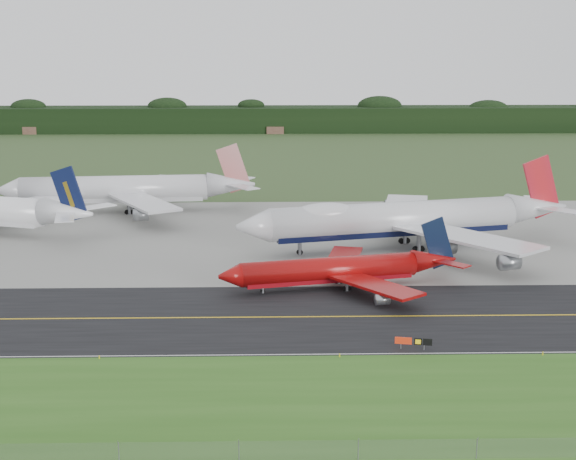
# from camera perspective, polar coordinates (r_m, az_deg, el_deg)

# --- Properties ---
(ground) EXTENTS (600.00, 600.00, 0.00)m
(ground) POSITION_cam_1_polar(r_m,az_deg,el_deg) (128.06, -0.00, -5.62)
(ground) COLOR #2D4621
(ground) RESTS_ON ground
(grass_verge) EXTENTS (400.00, 30.00, 0.01)m
(grass_verge) POSITION_cam_1_polar(r_m,az_deg,el_deg) (95.52, 0.48, -12.29)
(grass_verge) COLOR #2E5C1B
(grass_verge) RESTS_ON ground
(taxiway) EXTENTS (400.00, 32.00, 0.02)m
(taxiway) POSITION_cam_1_polar(r_m,az_deg,el_deg) (124.27, 0.04, -6.20)
(taxiway) COLOR black
(taxiway) RESTS_ON ground
(apron) EXTENTS (400.00, 78.00, 0.01)m
(apron) POSITION_cam_1_polar(r_m,az_deg,el_deg) (177.15, -0.37, -0.38)
(apron) COLOR gray
(apron) RESTS_ON ground
(taxiway_centreline) EXTENTS (400.00, 0.40, 0.00)m
(taxiway_centreline) POSITION_cam_1_polar(r_m,az_deg,el_deg) (124.26, 0.04, -6.19)
(taxiway_centreline) COLOR yellow
(taxiway_centreline) RESTS_ON taxiway
(taxiway_edge_line) EXTENTS (400.00, 0.25, 0.00)m
(taxiway_edge_line) POSITION_cam_1_polar(r_m,az_deg,el_deg) (109.73, 0.23, -8.84)
(taxiway_edge_line) COLOR silver
(taxiway_edge_line) RESTS_ON taxiway
(perimeter_fence) EXTENTS (320.00, 0.10, 320.00)m
(perimeter_fence) POSITION_cam_1_polar(r_m,az_deg,el_deg) (83.42, 0.76, -15.41)
(perimeter_fence) COLOR slate
(perimeter_fence) RESTS_ON ground
(horizon_treeline) EXTENTS (700.00, 25.00, 12.00)m
(horizon_treeline) POSITION_cam_1_polar(r_m,az_deg,el_deg) (396.74, -0.89, 7.80)
(horizon_treeline) COLOR black
(horizon_treeline) RESTS_ON ground
(jet_ba_747) EXTENTS (72.27, 58.80, 18.36)m
(jet_ba_747) POSITION_cam_1_polar(r_m,az_deg,el_deg) (166.33, 8.33, 0.81)
(jet_ba_747) COLOR silver
(jet_ba_747) RESTS_ON ground
(jet_red_737) EXTENTS (42.61, 34.16, 11.59)m
(jet_red_737) POSITION_cam_1_polar(r_m,az_deg,el_deg) (138.65, 3.89, -2.81)
(jet_red_737) COLOR #930A0A
(jet_red_737) RESTS_ON ground
(jet_star_tail) EXTENTS (64.41, 53.72, 16.98)m
(jet_star_tail) POSITION_cam_1_polar(r_m,az_deg,el_deg) (205.72, -11.26, 2.85)
(jet_star_tail) COLOR silver
(jet_star_tail) RESTS_ON ground
(taxiway_sign) EXTENTS (5.01, 1.15, 1.69)m
(taxiway_sign) POSITION_cam_1_polar(r_m,az_deg,el_deg) (112.37, 8.90, -7.83)
(taxiway_sign) COLOR slate
(taxiway_sign) RESTS_ON ground
(edge_marker_left) EXTENTS (0.16, 0.16, 0.50)m
(edge_marker_left) POSITION_cam_1_polar(r_m,az_deg,el_deg) (111.09, -13.27, -8.80)
(edge_marker_left) COLOR yellow
(edge_marker_left) RESTS_ON ground
(edge_marker_center) EXTENTS (0.16, 0.16, 0.50)m
(edge_marker_center) POSITION_cam_1_polar(r_m,az_deg,el_deg) (109.08, 3.69, -8.88)
(edge_marker_center) COLOR yellow
(edge_marker_center) RESTS_ON ground
(edge_marker_right) EXTENTS (0.16, 0.16, 0.50)m
(edge_marker_right) POSITION_cam_1_polar(r_m,az_deg,el_deg) (114.72, 17.67, -8.37)
(edge_marker_right) COLOR yellow
(edge_marker_right) RESTS_ON ground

